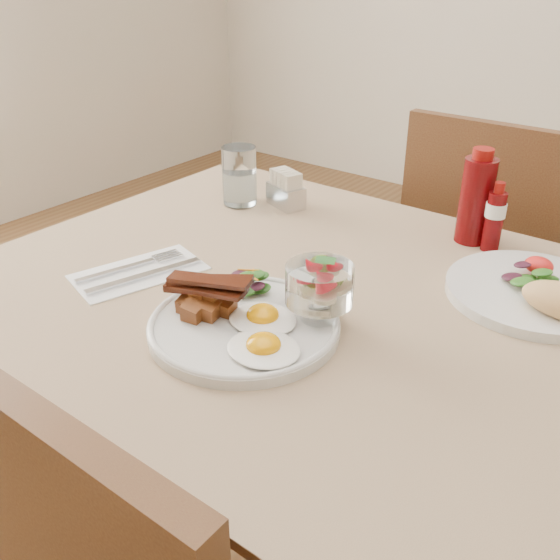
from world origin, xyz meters
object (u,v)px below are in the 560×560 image
(hot_sauce_bottle, at_px, (494,218))
(sugar_caddy, at_px, (286,191))
(main_plate, at_px, (244,327))
(fruit_cup, at_px, (320,285))
(ketchup_bottle, at_px, (476,199))
(table, at_px, (358,357))
(water_glass, at_px, (240,179))
(chair_far, at_px, (495,279))
(second_plate, at_px, (542,293))

(hot_sauce_bottle, relative_size, sugar_caddy, 1.34)
(main_plate, xyz_separation_m, fruit_cup, (0.08, 0.08, 0.06))
(ketchup_bottle, bearing_deg, sugar_caddy, -169.46)
(table, relative_size, main_plate, 4.75)
(fruit_cup, relative_size, water_glass, 0.79)
(ketchup_bottle, relative_size, hot_sauce_bottle, 1.38)
(fruit_cup, bearing_deg, table, 72.35)
(main_plate, relative_size, sugar_caddy, 2.88)
(chair_far, bearing_deg, ketchup_bottle, -84.39)
(ketchup_bottle, bearing_deg, table, -95.04)
(second_plate, relative_size, hot_sauce_bottle, 2.12)
(sugar_caddy, xyz_separation_m, water_glass, (-0.09, -0.05, 0.02))
(main_plate, distance_m, second_plate, 0.47)
(ketchup_bottle, bearing_deg, fruit_cup, -97.48)
(table, distance_m, sugar_caddy, 0.47)
(table, xyz_separation_m, chair_far, (0.00, 0.66, -0.14))
(chair_far, xyz_separation_m, fruit_cup, (-0.03, -0.74, 0.30))
(ketchup_bottle, height_order, water_glass, ketchup_bottle)
(fruit_cup, xyz_separation_m, sugar_caddy, (-0.33, 0.36, -0.04))
(chair_far, relative_size, water_glass, 7.40)
(second_plate, bearing_deg, hot_sauce_bottle, 133.76)
(chair_far, bearing_deg, table, -90.00)
(main_plate, relative_size, water_glass, 2.23)
(chair_far, distance_m, main_plate, 0.86)
(second_plate, bearing_deg, main_plate, -132.57)
(table, relative_size, second_plate, 4.81)
(ketchup_bottle, xyz_separation_m, sugar_caddy, (-0.39, -0.07, -0.05))
(fruit_cup, bearing_deg, hot_sauce_bottle, 76.30)
(table, distance_m, main_plate, 0.21)
(table, height_order, water_glass, water_glass)
(table, bearing_deg, water_glass, 152.64)
(chair_far, bearing_deg, second_plate, -65.85)
(hot_sauce_bottle, height_order, water_glass, hot_sauce_bottle)
(second_plate, height_order, hot_sauce_bottle, hot_sauce_bottle)
(second_plate, bearing_deg, sugar_caddy, 171.20)
(ketchup_bottle, xyz_separation_m, hot_sauce_bottle, (0.04, -0.02, -0.02))
(chair_far, bearing_deg, sugar_caddy, -132.70)
(second_plate, relative_size, ketchup_bottle, 1.54)
(sugar_caddy, bearing_deg, second_plate, 10.55)
(table, relative_size, chair_far, 1.43)
(fruit_cup, height_order, ketchup_bottle, ketchup_bottle)
(table, height_order, second_plate, second_plate)
(table, xyz_separation_m, sugar_caddy, (-0.36, 0.28, 0.12))
(table, bearing_deg, second_plate, 41.77)
(hot_sauce_bottle, bearing_deg, ketchup_bottle, 159.42)
(fruit_cup, bearing_deg, sugar_caddy, 132.64)
(ketchup_bottle, bearing_deg, chair_far, 95.61)
(second_plate, distance_m, ketchup_bottle, 0.25)
(chair_far, bearing_deg, main_plate, -97.32)
(chair_far, bearing_deg, water_glass, -135.77)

